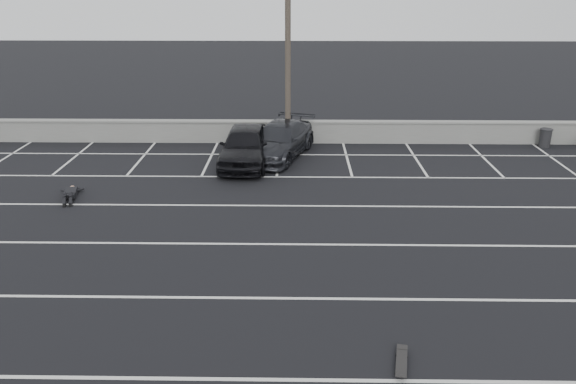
{
  "coord_description": "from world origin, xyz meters",
  "views": [
    {
      "loc": [
        -1.22,
        -11.97,
        7.41
      ],
      "look_at": [
        -1.48,
        4.73,
        1.0
      ],
      "focal_mm": 35.0,
      "sensor_mm": 36.0,
      "label": 1
    }
  ],
  "objects_px": {
    "car_left": "(245,145)",
    "skateboard": "(401,362)",
    "utility_pole": "(288,40)",
    "trash_bin": "(545,138)",
    "car_right": "(279,140)",
    "person": "(71,190)"
  },
  "relations": [
    {
      "from": "car_left",
      "to": "skateboard",
      "type": "xyz_separation_m",
      "value": [
        4.32,
        -13.19,
        -0.74
      ]
    },
    {
      "from": "utility_pole",
      "to": "trash_bin",
      "type": "relative_size",
      "value": 11.12
    },
    {
      "from": "utility_pole",
      "to": "trash_bin",
      "type": "distance_m",
      "value": 12.76
    },
    {
      "from": "car_right",
      "to": "trash_bin",
      "type": "relative_size",
      "value": 5.86
    },
    {
      "from": "person",
      "to": "utility_pole",
      "type": "bearing_deg",
      "value": 25.38
    },
    {
      "from": "car_right",
      "to": "person",
      "type": "distance_m",
      "value": 8.9
    },
    {
      "from": "person",
      "to": "skateboard",
      "type": "bearing_deg",
      "value": -56.12
    },
    {
      "from": "person",
      "to": "skateboard",
      "type": "height_order",
      "value": "person"
    },
    {
      "from": "skateboard",
      "to": "trash_bin",
      "type": "bearing_deg",
      "value": 70.81
    },
    {
      "from": "car_left",
      "to": "utility_pole",
      "type": "height_order",
      "value": "utility_pole"
    },
    {
      "from": "utility_pole",
      "to": "person",
      "type": "relative_size",
      "value": 4.13
    },
    {
      "from": "car_right",
      "to": "utility_pole",
      "type": "relative_size",
      "value": 0.53
    },
    {
      "from": "car_left",
      "to": "person",
      "type": "relative_size",
      "value": 2.07
    },
    {
      "from": "car_left",
      "to": "car_right",
      "type": "xyz_separation_m",
      "value": [
        1.4,
        1.08,
        -0.09
      ]
    },
    {
      "from": "skateboard",
      "to": "car_left",
      "type": "bearing_deg",
      "value": 119.47
    },
    {
      "from": "person",
      "to": "skateboard",
      "type": "relative_size",
      "value": 2.59
    },
    {
      "from": "car_left",
      "to": "person",
      "type": "height_order",
      "value": "car_left"
    },
    {
      "from": "car_left",
      "to": "trash_bin",
      "type": "relative_size",
      "value": 5.58
    },
    {
      "from": "car_right",
      "to": "trash_bin",
      "type": "bearing_deg",
      "value": 26.45
    },
    {
      "from": "car_left",
      "to": "car_right",
      "type": "distance_m",
      "value": 1.77
    },
    {
      "from": "car_left",
      "to": "utility_pole",
      "type": "xyz_separation_m",
      "value": [
        1.75,
        2.54,
        4.02
      ]
    },
    {
      "from": "person",
      "to": "car_left",
      "type": "bearing_deg",
      "value": 18.46
    }
  ]
}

